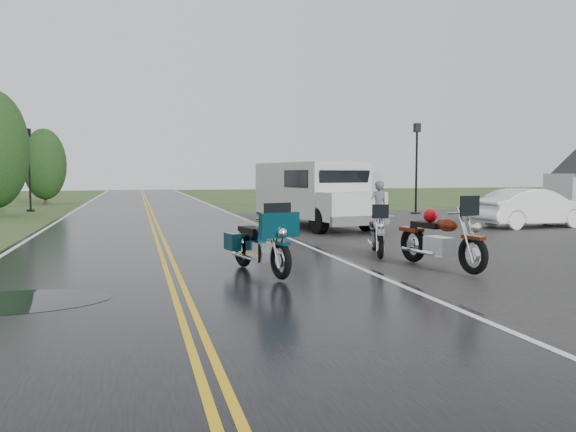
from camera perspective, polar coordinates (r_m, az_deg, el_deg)
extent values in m
plane|color=#2D471E|center=(10.97, -11.53, -6.27)|extent=(120.00, 120.00, 0.00)
cube|color=black|center=(20.87, -13.29, -1.24)|extent=(8.00, 100.00, 0.04)
cube|color=black|center=(19.71, 21.21, -1.75)|extent=(14.00, 24.00, 0.03)
imported|color=#535359|center=(18.42, 9.14, 0.76)|extent=(0.68, 0.48, 1.74)
imported|color=white|center=(22.54, 23.60, 0.68)|extent=(4.38, 1.71, 1.42)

